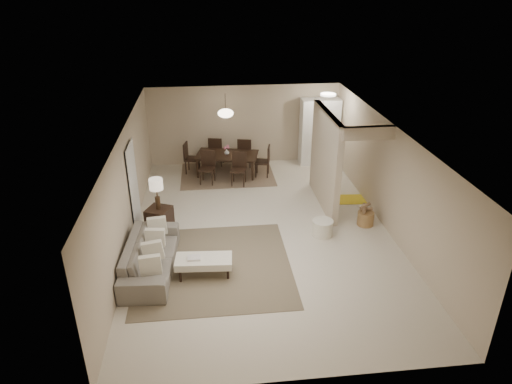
{
  "coord_description": "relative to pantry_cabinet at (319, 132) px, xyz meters",
  "views": [
    {
      "loc": [
        -1.17,
        -9.39,
        5.52
      ],
      "look_at": [
        -0.13,
        -0.05,
        1.05
      ],
      "focal_mm": 32.0,
      "sensor_mm": 36.0,
      "label": 1
    }
  ],
  "objects": [
    {
      "name": "back_wall",
      "position": [
        -2.35,
        0.35,
        0.2
      ],
      "size": [
        6.0,
        0.0,
        6.0
      ],
      "primitive_type": "plane",
      "rotation": [
        1.57,
        0.0,
        0.0
      ],
      "color": "#C5B295",
      "rests_on": "floor"
    },
    {
      "name": "pendant_light",
      "position": [
        -2.97,
        -0.64,
        0.87
      ],
      "size": [
        0.46,
        0.46,
        0.71
      ],
      "color": "#432F1C",
      "rests_on": "ceiling"
    },
    {
      "name": "dining_table",
      "position": [
        -2.97,
        -0.64,
        -0.73
      ],
      "size": [
        2.02,
        1.41,
        0.65
      ],
      "primitive_type": "imported",
      "rotation": [
        0.0,
        0.0,
        -0.23
      ],
      "color": "black",
      "rests_on": "dining_rug"
    },
    {
      "name": "doorway",
      "position": [
        -5.32,
        -3.55,
        -0.03
      ],
      "size": [
        0.04,
        0.9,
        2.04
      ],
      "primitive_type": "cube",
      "color": "black",
      "rests_on": "floor"
    },
    {
      "name": "vase",
      "position": [
        -2.97,
        -0.64,
        -0.32
      ],
      "size": [
        0.19,
        0.19,
        0.17
      ],
      "primitive_type": "imported",
      "rotation": [
        0.0,
        0.0,
        -0.2
      ],
      "color": "white",
      "rests_on": "dining_table"
    },
    {
      "name": "dining_rug",
      "position": [
        -2.97,
        -0.64,
        -1.04
      ],
      "size": [
        2.8,
        2.1,
        0.01
      ],
      "primitive_type": "cube",
      "color": "#785F4A",
      "rests_on": "floor"
    },
    {
      "name": "sofa",
      "position": [
        -4.8,
        -5.51,
        -0.71
      ],
      "size": [
        2.4,
        1.06,
        0.69
      ],
      "primitive_type": "imported",
      "rotation": [
        0.0,
        0.0,
        1.51
      ],
      "color": "slate",
      "rests_on": "floor"
    },
    {
      "name": "living_rug",
      "position": [
        -3.52,
        -5.51,
        -1.04
      ],
      "size": [
        3.2,
        3.2,
        0.01
      ],
      "primitive_type": "cube",
      "color": "brown",
      "rests_on": "floor"
    },
    {
      "name": "flush_light",
      "position": [
        -0.05,
        -0.95,
        1.41
      ],
      "size": [
        0.44,
        0.44,
        0.05
      ],
      "primitive_type": "cylinder",
      "color": "white",
      "rests_on": "ceiling"
    },
    {
      "name": "right_wall",
      "position": [
        0.65,
        -4.15,
        0.2
      ],
      "size": [
        0.0,
        9.0,
        9.0
      ],
      "primitive_type": "plane",
      "rotation": [
        1.57,
        0.0,
        -1.57
      ],
      "color": "#C5B295",
      "rests_on": "floor"
    },
    {
      "name": "yellow_mat",
      "position": [
        0.32,
        -2.77,
        -1.04
      ],
      "size": [
        1.01,
        0.67,
        0.01
      ],
      "primitive_type": "cube",
      "rotation": [
        0.0,
        0.0,
        -0.08
      ],
      "color": "yellow",
      "rests_on": "floor"
    },
    {
      "name": "round_pouf",
      "position": [
        -0.95,
        -4.52,
        -0.86
      ],
      "size": [
        0.49,
        0.49,
        0.38
      ],
      "primitive_type": "cylinder",
      "color": "#EDE7CF",
      "rests_on": "floor"
    },
    {
      "name": "floor",
      "position": [
        -2.35,
        -4.15,
        -1.05
      ],
      "size": [
        9.0,
        9.0,
        0.0
      ],
      "primitive_type": "plane",
      "color": "beige",
      "rests_on": "ground"
    },
    {
      "name": "partition",
      "position": [
        -0.55,
        -2.9,
        0.2
      ],
      "size": [
        0.15,
        2.5,
        2.5
      ],
      "primitive_type": "cube",
      "color": "#C5B295",
      "rests_on": "floor"
    },
    {
      "name": "side_table",
      "position": [
        -4.75,
        -3.85,
        -0.76
      ],
      "size": [
        0.69,
        0.69,
        0.57
      ],
      "primitive_type": "cube",
      "rotation": [
        0.0,
        0.0,
        -0.41
      ],
      "color": "black",
      "rests_on": "floor"
    },
    {
      "name": "pantry_cabinet",
      "position": [
        0.0,
        0.0,
        0.0
      ],
      "size": [
        1.2,
        0.55,
        2.1
      ],
      "primitive_type": "cube",
      "color": "white",
      "rests_on": "floor"
    },
    {
      "name": "table_lamp",
      "position": [
        -4.75,
        -3.85,
        0.09
      ],
      "size": [
        0.32,
        0.32,
        0.76
      ],
      "color": "#432F1C",
      "rests_on": "side_table"
    },
    {
      "name": "ceiling",
      "position": [
        -2.35,
        -4.15,
        1.45
      ],
      "size": [
        9.0,
        9.0,
        0.0
      ],
      "primitive_type": "plane",
      "rotation": [
        3.14,
        0.0,
        0.0
      ],
      "color": "white",
      "rests_on": "back_wall"
    },
    {
      "name": "dining_chairs",
      "position": [
        -2.97,
        -0.64,
        -0.57
      ],
      "size": [
        2.61,
        2.12,
        0.96
      ],
      "color": "black",
      "rests_on": "dining_rug"
    },
    {
      "name": "ottoman_bench",
      "position": [
        -3.72,
        -5.81,
        -0.73
      ],
      "size": [
        1.16,
        0.59,
        0.41
      ],
      "rotation": [
        0.0,
        0.0,
        -0.07
      ],
      "color": "#EDE7CF",
      "rests_on": "living_rug"
    },
    {
      "name": "left_wall",
      "position": [
        -5.35,
        -4.15,
        0.2
      ],
      "size": [
        0.0,
        9.0,
        9.0
      ],
      "primitive_type": "plane",
      "rotation": [
        1.57,
        0.0,
        1.57
      ],
      "color": "#C5B295",
      "rests_on": "floor"
    },
    {
      "name": "wicker_basket",
      "position": [
        0.21,
        -4.15,
        -0.88
      ],
      "size": [
        0.49,
        0.49,
        0.34
      ],
      "primitive_type": "cylinder",
      "rotation": [
        0.0,
        0.0,
        0.26
      ],
      "color": "olive",
      "rests_on": "floor"
    }
  ]
}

